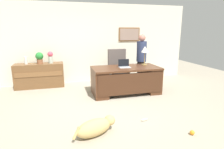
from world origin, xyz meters
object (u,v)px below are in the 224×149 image
(person_standing, at_px, (141,59))
(vase_with_flowers, at_px, (50,57))
(laptop, at_px, (124,65))
(desk, at_px, (126,79))
(dog_lying, at_px, (96,127))
(dog_toy_bone, at_px, (144,120))
(vase_empty, at_px, (26,60))
(desk_lamp, at_px, (145,50))
(dog_toy_ball, at_px, (192,133))
(potted_plant, at_px, (39,57))
(credenza, at_px, (40,75))
(armchair, at_px, (118,70))

(person_standing, distance_m, vase_with_flowers, 2.94)
(laptop, bearing_deg, desk, -30.82)
(desk, distance_m, dog_lying, 2.37)
(person_standing, xyz_separation_m, dog_toy_bone, (-0.97, -2.43, -0.84))
(dog_lying, xyz_separation_m, vase_empty, (-1.59, 3.30, 0.74))
(desk_lamp, distance_m, dog_toy_ball, 2.92)
(laptop, relative_size, potted_plant, 0.89)
(person_standing, bearing_deg, desk_lamp, -102.94)
(laptop, distance_m, dog_toy_ball, 2.62)
(desk_lamp, distance_m, potted_plant, 3.29)
(vase_empty, distance_m, potted_plant, 0.41)
(desk, bearing_deg, dog_toy_bone, -96.59)
(credenza, relative_size, dog_toy_bone, 8.96)
(person_standing, distance_m, dog_lying, 3.45)
(desk_lamp, height_order, vase_with_flowers, desk_lamp)
(laptop, bearing_deg, dog_toy_bone, -94.87)
(dog_lying, bearing_deg, laptop, 59.19)
(desk, height_order, dog_toy_ball, desk)
(credenza, relative_size, vase_empty, 6.17)
(dog_toy_ball, bearing_deg, laptop, 100.20)
(desk, relative_size, desk_lamp, 3.41)
(desk_lamp, relative_size, potted_plant, 1.57)
(person_standing, relative_size, potted_plant, 4.66)
(desk, distance_m, dog_toy_ball, 2.49)
(laptop, relative_size, dog_toy_bone, 1.92)
(vase_empty, bearing_deg, credenza, -0.22)
(laptop, bearing_deg, vase_empty, 155.37)
(laptop, bearing_deg, potted_plant, 151.80)
(armchair, distance_m, potted_plant, 2.54)
(credenza, xyz_separation_m, armchair, (2.51, -0.42, 0.13))
(desk, distance_m, armchair, 0.89)
(person_standing, bearing_deg, laptop, -140.56)
(dog_toy_ball, bearing_deg, armchair, 96.27)
(desk, relative_size, armchair, 1.61)
(laptop, bearing_deg, dog_lying, -120.81)
(dog_toy_ball, bearing_deg, credenza, 127.51)
(laptop, bearing_deg, person_standing, 39.44)
(potted_plant, distance_m, dog_toy_ball, 4.78)
(vase_with_flowers, bearing_deg, credenza, -179.79)
(desk, height_order, potted_plant, potted_plant)
(dog_toy_bone, bearing_deg, dog_toy_ball, -50.13)
(credenza, relative_size, vase_with_flowers, 3.97)
(person_standing, xyz_separation_m, dog_lying, (-2.03, -2.69, -0.71))
(dog_toy_ball, bearing_deg, desk_lamp, 84.21)
(armchair, relative_size, dog_lying, 1.49)
(person_standing, xyz_separation_m, desk_lamp, (-0.11, -0.48, 0.35))
(armchair, bearing_deg, laptop, -95.22)
(desk_lamp, bearing_deg, dog_toy_ball, -95.79)
(desk_lamp, bearing_deg, laptop, -164.51)
(armchair, relative_size, dog_toy_ball, 14.17)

